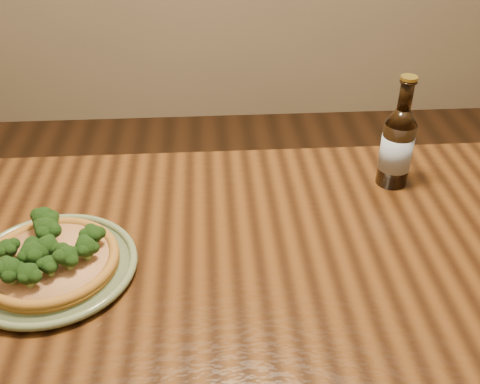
{
  "coord_description": "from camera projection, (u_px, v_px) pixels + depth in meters",
  "views": [
    {
      "loc": [
        -0.15,
        -0.58,
        1.4
      ],
      "look_at": [
        -0.09,
        0.27,
        0.82
      ],
      "focal_mm": 42.0,
      "sensor_mm": 36.0,
      "label": 1
    }
  ],
  "objects": [
    {
      "name": "beer_bottle",
      "position": [
        397.0,
        146.0,
        1.14
      ],
      "size": [
        0.07,
        0.07,
        0.24
      ],
      "rotation": [
        0.0,
        0.0,
        0.37
      ],
      "color": "black",
      "rests_on": "table"
    },
    {
      "name": "table",
      "position": [
        297.0,
        322.0,
        0.99
      ],
      "size": [
        1.6,
        0.9,
        0.75
      ],
      "color": "#45260E",
      "rests_on": "ground"
    },
    {
      "name": "pizza",
      "position": [
        49.0,
        258.0,
        0.94
      ],
      "size": [
        0.23,
        0.23,
        0.07
      ],
      "rotation": [
        0.0,
        0.0,
        0.04
      ],
      "color": "#986522",
      "rests_on": "plate"
    },
    {
      "name": "plate",
      "position": [
        52.0,
        267.0,
        0.96
      ],
      "size": [
        0.29,
        0.29,
        0.02
      ],
      "rotation": [
        0.0,
        0.0,
        0.03
      ],
      "color": "#5E6B49",
      "rests_on": "table"
    }
  ]
}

